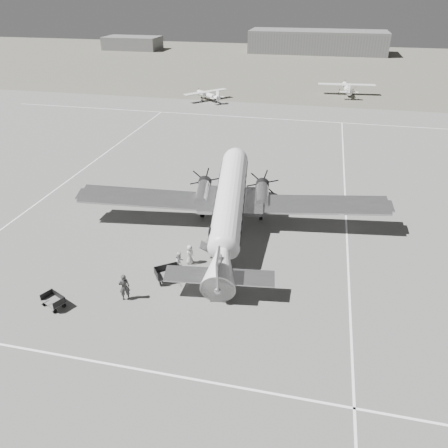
{
  "coord_description": "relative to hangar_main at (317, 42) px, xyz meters",
  "views": [
    {
      "loc": [
        8.76,
        -30.17,
        19.14
      ],
      "look_at": [
        2.01,
        -0.16,
        2.2
      ],
      "focal_mm": 35.0,
      "sensor_mm": 36.0,
      "label": 1
    }
  ],
  "objects": [
    {
      "name": "taxi_line_right",
      "position": [
        7.0,
        -120.0,
        -3.29
      ],
      "size": [
        0.15,
        80.0,
        0.01
      ],
      "primitive_type": "cube",
      "color": "white",
      "rests_on": "ground"
    },
    {
      "name": "baggage_cart_near",
      "position": [
        -5.98,
        -125.53,
        -2.76
      ],
      "size": [
        2.33,
        2.21,
        1.07
      ],
      "primitive_type": null,
      "rotation": [
        0.0,
        0.0,
        0.63
      ],
      "color": "#5B5B5B",
      "rests_on": "ground"
    },
    {
      "name": "hangar_main",
      "position": [
        0.0,
        0.0,
        0.0
      ],
      "size": [
        42.0,
        14.0,
        6.6
      ],
      "color": "#5D5D5D",
      "rests_on": "ground"
    },
    {
      "name": "ground",
      "position": [
        -5.0,
        -120.0,
        -3.3
      ],
      "size": [
        260.0,
        260.0,
        0.0
      ],
      "primitive_type": "plane",
      "color": "slate",
      "rests_on": "ground"
    },
    {
      "name": "shed_secondary",
      "position": [
        -60.0,
        -5.0,
        -1.3
      ],
      "size": [
        18.0,
        10.0,
        4.0
      ],
      "primitive_type": "cube",
      "color": "#5B5B5B",
      "rests_on": "ground"
    },
    {
      "name": "taxi_line_near",
      "position": [
        -5.0,
        -134.0,
        -3.29
      ],
      "size": [
        60.0,
        0.15,
        0.01
      ],
      "primitive_type": "cube",
      "color": "white",
      "rests_on": "ground"
    },
    {
      "name": "passenger",
      "position": [
        -5.07,
        -123.04,
        -2.5
      ],
      "size": [
        0.74,
        0.91,
        1.61
      ],
      "primitive_type": "imported",
      "rotation": [
        0.0,
        0.0,
        1.24
      ],
      "color": "beige",
      "rests_on": "ground"
    },
    {
      "name": "light_plane_left",
      "position": [
        -17.41,
        -70.23,
        -2.36
      ],
      "size": [
        11.49,
        11.61,
        1.87
      ],
      "primitive_type": null,
      "rotation": [
        0.0,
        0.0,
        0.84
      ],
      "color": "white",
      "rests_on": "ground"
    },
    {
      "name": "grass_infield",
      "position": [
        -5.0,
        -25.0,
        -3.3
      ],
      "size": [
        260.0,
        90.0,
        0.01
      ],
      "primitive_type": "cube",
      "color": "#575549",
      "rests_on": "ground"
    },
    {
      "name": "dc3_airliner",
      "position": [
        -2.99,
        -118.16,
        -0.65
      ],
      "size": [
        30.09,
        22.74,
        5.3
      ],
      "primitive_type": null,
      "rotation": [
        0.0,
        0.0,
        0.13
      ],
      "color": "#B9B9BB",
      "rests_on": "ground"
    },
    {
      "name": "taxi_line_horizon",
      "position": [
        -5.0,
        -80.0,
        -3.29
      ],
      "size": [
        90.0,
        0.15,
        0.01
      ],
      "primitive_type": "cube",
      "color": "white",
      "rests_on": "ground"
    },
    {
      "name": "ramp_agent",
      "position": [
        -5.46,
        -124.33,
        -2.43
      ],
      "size": [
        0.99,
        1.06,
        1.73
      ],
      "primitive_type": "imported",
      "rotation": [
        0.0,
        0.0,
        1.05
      ],
      "color": "silver",
      "rests_on": "ground"
    },
    {
      "name": "ground_crew",
      "position": [
        -8.15,
        -128.25,
        -2.29
      ],
      "size": [
        0.88,
        0.79,
        2.03
      ],
      "primitive_type": "imported",
      "rotation": [
        0.0,
        0.0,
        3.66
      ],
      "color": "#323232",
      "rests_on": "ground"
    },
    {
      "name": "taxi_line_left",
      "position": [
        -23.0,
        -110.0,
        -3.29
      ],
      "size": [
        0.15,
        60.0,
        0.01
      ],
      "primitive_type": "cube",
      "color": "white",
      "rests_on": "ground"
    },
    {
      "name": "light_plane_right",
      "position": [
        7.97,
        -59.68,
        -2.15
      ],
      "size": [
        11.85,
        9.96,
        2.3
      ],
      "primitive_type": null,
      "rotation": [
        0.0,
        0.0,
        0.09
      ],
      "color": "white",
      "rests_on": "ground"
    },
    {
      "name": "baggage_cart_far",
      "position": [
        -12.53,
        -130.09,
        -2.85
      ],
      "size": [
        1.92,
        1.69,
        0.9
      ],
      "primitive_type": null,
      "rotation": [
        0.0,
        0.0,
        -0.44
      ],
      "color": "#5B5B5B",
      "rests_on": "ground"
    }
  ]
}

